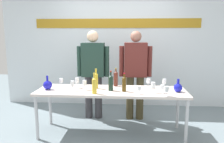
{
  "coord_description": "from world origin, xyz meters",
  "views": [
    {
      "loc": [
        0.27,
        -3.46,
        1.64
      ],
      "look_at": [
        0.0,
        0.15,
        1.01
      ],
      "focal_mm": 35.76,
      "sensor_mm": 36.0,
      "label": 1
    }
  ],
  "objects_px": {
    "wine_glass_right_2": "(139,89)",
    "presenter_right": "(135,70)",
    "wine_bottle_2": "(124,83)",
    "wine_glass_right_0": "(166,89)",
    "wine_glass_right_1": "(162,87)",
    "wine_glass_left_2": "(61,81)",
    "decanter_blue_right": "(178,87)",
    "wine_bottle_3": "(96,80)",
    "wine_glass_left_3": "(77,81)",
    "decanter_blue_left": "(48,85)",
    "wine_bottle_4": "(111,82)",
    "presenter_left": "(93,69)",
    "wine_glass_left_0": "(85,83)",
    "wine_bottle_0": "(94,85)",
    "wine_glass_right_4": "(148,81)",
    "display_table": "(111,93)",
    "wine_glass_left_1": "(72,84)",
    "wine_glass_right_5": "(153,85)",
    "wine_glass_right_3": "(164,82)",
    "wine_bottle_1": "(116,78)"
  },
  "relations": [
    {
      "from": "wine_glass_left_0",
      "to": "wine_glass_right_4",
      "type": "bearing_deg",
      "value": 11.14
    },
    {
      "from": "decanter_blue_right",
      "to": "wine_glass_right_0",
      "type": "bearing_deg",
      "value": -131.41
    },
    {
      "from": "wine_bottle_0",
      "to": "wine_glass_left_2",
      "type": "bearing_deg",
      "value": 147.51
    },
    {
      "from": "wine_glass_right_1",
      "to": "wine_glass_left_2",
      "type": "bearing_deg",
      "value": 169.63
    },
    {
      "from": "wine_glass_left_1",
      "to": "wine_bottle_3",
      "type": "bearing_deg",
      "value": 28.49
    },
    {
      "from": "wine_bottle_2",
      "to": "presenter_left",
      "type": "bearing_deg",
      "value": 128.52
    },
    {
      "from": "display_table",
      "to": "wine_glass_right_0",
      "type": "bearing_deg",
      "value": -19.83
    },
    {
      "from": "wine_glass_right_1",
      "to": "wine_glass_right_0",
      "type": "bearing_deg",
      "value": -78.17
    },
    {
      "from": "presenter_right",
      "to": "wine_bottle_2",
      "type": "relative_size",
      "value": 5.74
    },
    {
      "from": "wine_bottle_2",
      "to": "wine_glass_right_2",
      "type": "height_order",
      "value": "wine_bottle_2"
    },
    {
      "from": "wine_bottle_4",
      "to": "wine_glass_right_3",
      "type": "xyz_separation_m",
      "value": [
        0.87,
        0.27,
        -0.03
      ]
    },
    {
      "from": "wine_bottle_1",
      "to": "wine_glass_right_3",
      "type": "relative_size",
      "value": 2.15
    },
    {
      "from": "wine_glass_left_0",
      "to": "wine_glass_right_3",
      "type": "relative_size",
      "value": 1.07
    },
    {
      "from": "wine_glass_right_1",
      "to": "wine_glass_right_4",
      "type": "xyz_separation_m",
      "value": [
        -0.18,
        0.33,
        0.02
      ]
    },
    {
      "from": "wine_bottle_3",
      "to": "wine_bottle_0",
      "type": "bearing_deg",
      "value": -86.14
    },
    {
      "from": "wine_glass_left_0",
      "to": "wine_glass_right_0",
      "type": "distance_m",
      "value": 1.28
    },
    {
      "from": "wine_bottle_3",
      "to": "wine_glass_right_3",
      "type": "bearing_deg",
      "value": 7.07
    },
    {
      "from": "wine_glass_left_2",
      "to": "decanter_blue_right",
      "type": "bearing_deg",
      "value": -6.43
    },
    {
      "from": "presenter_right",
      "to": "wine_glass_left_2",
      "type": "xyz_separation_m",
      "value": [
        -1.27,
        -0.52,
        -0.12
      ]
    },
    {
      "from": "wine_glass_left_2",
      "to": "wine_glass_right_5",
      "type": "distance_m",
      "value": 1.54
    },
    {
      "from": "wine_glass_left_2",
      "to": "wine_glass_right_0",
      "type": "bearing_deg",
      "value": -15.26
    },
    {
      "from": "wine_glass_right_2",
      "to": "wine_glass_right_4",
      "type": "distance_m",
      "value": 0.45
    },
    {
      "from": "presenter_right",
      "to": "wine_glass_right_5",
      "type": "bearing_deg",
      "value": -72.67
    },
    {
      "from": "decanter_blue_right",
      "to": "wine_glass_right_2",
      "type": "height_order",
      "value": "decanter_blue_right"
    },
    {
      "from": "wine_bottle_2",
      "to": "wine_bottle_4",
      "type": "bearing_deg",
      "value": 171.42
    },
    {
      "from": "wine_glass_right_2",
      "to": "presenter_right",
      "type": "bearing_deg",
      "value": 92.01
    },
    {
      "from": "wine_bottle_2",
      "to": "display_table",
      "type": "bearing_deg",
      "value": 160.32
    },
    {
      "from": "wine_bottle_2",
      "to": "wine_glass_left_1",
      "type": "relative_size",
      "value": 1.82
    },
    {
      "from": "wine_bottle_3",
      "to": "presenter_left",
      "type": "bearing_deg",
      "value": 103.25
    },
    {
      "from": "wine_glass_left_3",
      "to": "wine_glass_left_0",
      "type": "bearing_deg",
      "value": -38.13
    },
    {
      "from": "presenter_left",
      "to": "wine_glass_right_2",
      "type": "bearing_deg",
      "value": -47.69
    },
    {
      "from": "wine_glass_left_3",
      "to": "wine_glass_right_5",
      "type": "relative_size",
      "value": 1.03
    },
    {
      "from": "wine_bottle_1",
      "to": "wine_glass_left_0",
      "type": "height_order",
      "value": "wine_bottle_1"
    },
    {
      "from": "wine_bottle_0",
      "to": "wine_glass_right_3",
      "type": "bearing_deg",
      "value": 22.85
    },
    {
      "from": "wine_bottle_2",
      "to": "wine_glass_right_0",
      "type": "height_order",
      "value": "wine_bottle_2"
    },
    {
      "from": "wine_glass_right_4",
      "to": "wine_glass_left_0",
      "type": "bearing_deg",
      "value": -168.86
    },
    {
      "from": "decanter_blue_right",
      "to": "wine_glass_right_2",
      "type": "distance_m",
      "value": 0.63
    },
    {
      "from": "wine_glass_left_3",
      "to": "wine_glass_right_2",
      "type": "distance_m",
      "value": 1.06
    },
    {
      "from": "wine_glass_right_3",
      "to": "wine_glass_right_4",
      "type": "xyz_separation_m",
      "value": [
        -0.27,
        -0.04,
        0.01
      ]
    },
    {
      "from": "wine_bottle_3",
      "to": "wine_glass_right_5",
      "type": "distance_m",
      "value": 0.93
    },
    {
      "from": "wine_glass_left_3",
      "to": "wine_glass_right_1",
      "type": "bearing_deg",
      "value": -9.98
    },
    {
      "from": "decanter_blue_left",
      "to": "wine_glass_left_1",
      "type": "xyz_separation_m",
      "value": [
        0.42,
        -0.05,
        0.04
      ]
    },
    {
      "from": "display_table",
      "to": "presenter_right",
      "type": "height_order",
      "value": "presenter_right"
    },
    {
      "from": "wine_bottle_3",
      "to": "wine_glass_left_3",
      "type": "xyz_separation_m",
      "value": [
        -0.32,
        0.01,
        -0.02
      ]
    },
    {
      "from": "decanter_blue_left",
      "to": "wine_glass_right_2",
      "type": "bearing_deg",
      "value": -6.9
    },
    {
      "from": "wine_bottle_1",
      "to": "wine_glass_right_2",
      "type": "distance_m",
      "value": 0.63
    },
    {
      "from": "wine_glass_right_2",
      "to": "wine_glass_right_5",
      "type": "relative_size",
      "value": 0.76
    },
    {
      "from": "wine_glass_right_4",
      "to": "wine_glass_right_2",
      "type": "bearing_deg",
      "value": -112.54
    },
    {
      "from": "wine_bottle_3",
      "to": "wine_glass_left_3",
      "type": "distance_m",
      "value": 0.32
    },
    {
      "from": "wine_bottle_0",
      "to": "wine_glass_right_2",
      "type": "relative_size",
      "value": 2.54
    }
  ]
}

